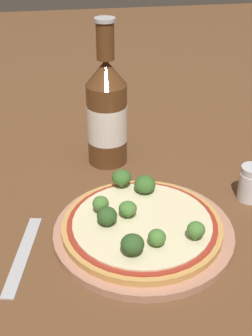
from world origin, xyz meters
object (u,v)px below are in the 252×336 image
pepper_shaker (251,183)px  fork (23,254)px  beer_bottle (107,112)px  pizza (141,223)px

pepper_shaker → fork: size_ratio=0.36×
pepper_shaker → fork: (-0.36, -0.08, -0.03)m
beer_bottle → fork: 0.30m
pepper_shaker → fork: pepper_shaker is taller
pizza → fork: (-0.17, -0.02, -0.02)m
beer_bottle → fork: size_ratio=1.59×
pizza → beer_bottle: beer_bottle is taller
beer_bottle → fork: (-0.15, -0.24, -0.10)m
pizza → beer_bottle: (-0.02, 0.22, 0.08)m
pepper_shaker → fork: bearing=-167.3°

